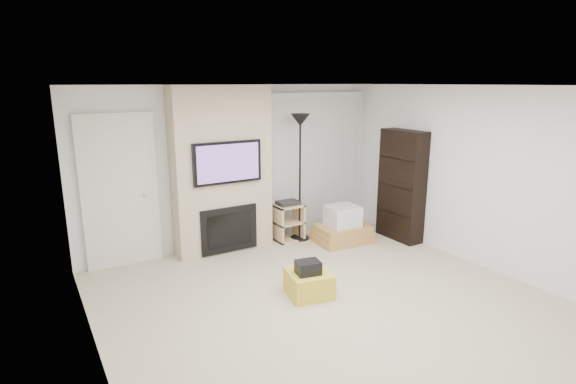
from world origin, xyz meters
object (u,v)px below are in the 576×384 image
box_stack (342,228)px  bookshelf (402,185)px  ottoman (309,283)px  av_stand (288,219)px  floor_lamp (300,142)px

box_stack → bookshelf: 1.19m
ottoman → bookshelf: size_ratio=0.28×
ottoman → av_stand: bearing=66.3°
av_stand → ottoman: bearing=-113.7°
box_stack → bookshelf: (0.91, -0.36, 0.67)m
floor_lamp → box_stack: (0.54, -0.46, -1.39)m
av_stand → floor_lamp: bearing=-21.9°
floor_lamp → bookshelf: bearing=-29.3°
floor_lamp → bookshelf: 1.81m
box_stack → bookshelf: bearing=-21.5°
floor_lamp → box_stack: floor_lamp is taller
ottoman → av_stand: av_stand is taller
floor_lamp → box_stack: 1.56m
bookshelf → av_stand: bearing=151.4°
floor_lamp → av_stand: size_ratio=3.12×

